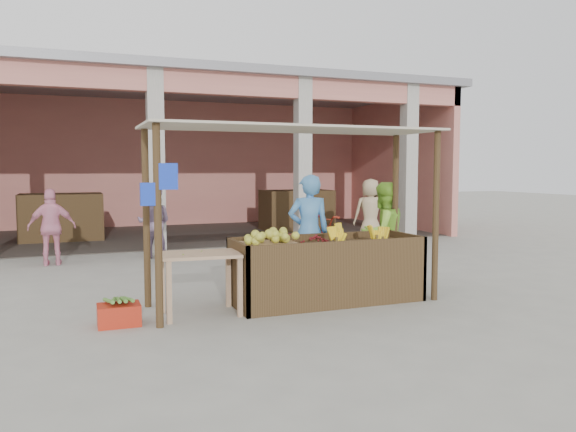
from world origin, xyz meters
name	(u,v)px	position (x,y,z in m)	size (l,w,h in m)	color
ground	(293,305)	(0.00, 0.00, 0.00)	(60.00, 60.00, 0.00)	gray
market_building	(177,138)	(0.05, 8.93, 2.70)	(14.40, 6.40, 4.20)	tan
fruit_stall	(327,273)	(0.50, 0.00, 0.40)	(2.60, 0.95, 0.80)	#4C351E
stall_awning	(291,158)	(-0.01, 0.06, 1.98)	(4.09, 1.35, 2.39)	#4C351E
banana_heap	(358,236)	(0.98, 0.01, 0.90)	(1.09, 0.59, 0.20)	yellow
melon_tray	(268,240)	(-0.37, 0.00, 0.90)	(0.77, 0.67, 0.20)	#98744E
berry_heap	(316,240)	(0.35, 0.04, 0.87)	(0.43, 0.35, 0.14)	maroon
side_table	(200,264)	(-1.28, -0.06, 0.65)	(1.02, 0.73, 0.79)	tan
papaya_pile	(200,246)	(-1.28, -0.06, 0.88)	(0.64, 0.36, 0.18)	#56912F
red_crate	(119,315)	(-2.28, -0.19, 0.13)	(0.49, 0.35, 0.25)	#B52613
plantain_bundle	(119,301)	(-2.28, -0.19, 0.29)	(0.37, 0.26, 0.07)	#538A32
produce_sacks	(323,232)	(2.94, 5.38, 0.30)	(0.98, 0.73, 0.59)	maroon
vendor_blue	(309,228)	(0.62, 0.91, 0.93)	(0.70, 0.51, 1.87)	#4D91D4
vendor_green	(383,231)	(1.85, 0.79, 0.86)	(0.82, 0.48, 1.71)	#92D83A
motorcycle	(304,244)	(0.98, 1.95, 0.53)	(2.02, 0.70, 1.05)	#A02816
shopper_b	(52,225)	(-3.12, 4.55, 0.78)	(0.92, 0.49, 1.56)	pink
shopper_c	(370,209)	(3.83, 4.68, 0.89)	(0.85, 0.56, 1.77)	tan
shopper_f	(154,219)	(-1.18, 4.81, 0.79)	(0.78, 0.45, 1.59)	gray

